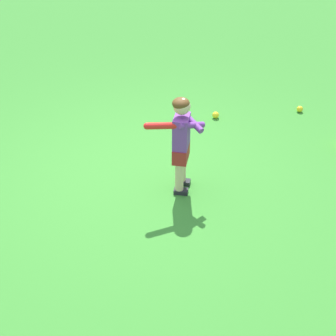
% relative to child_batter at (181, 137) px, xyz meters
% --- Properties ---
extents(ground_plane, '(40.00, 40.00, 0.00)m').
position_rel_child_batter_xyz_m(ground_plane, '(0.54, -0.14, -0.65)').
color(ground_plane, '#38842D').
extents(child_batter, '(0.50, 0.50, 1.08)m').
position_rel_child_batter_xyz_m(child_batter, '(0.00, 0.00, 0.00)').
color(child_batter, '#232328').
rests_on(child_batter, ground).
extents(play_ball_far_left, '(0.10, 0.10, 0.10)m').
position_rel_child_batter_xyz_m(play_ball_far_left, '(0.26, -1.69, -0.60)').
color(play_ball_far_left, yellow).
rests_on(play_ball_far_left, ground).
extents(play_ball_midfield, '(0.09, 0.09, 0.09)m').
position_rel_child_batter_xyz_m(play_ball_midfield, '(-0.74, -2.41, -0.61)').
color(play_ball_midfield, yellow).
rests_on(play_ball_midfield, ground).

